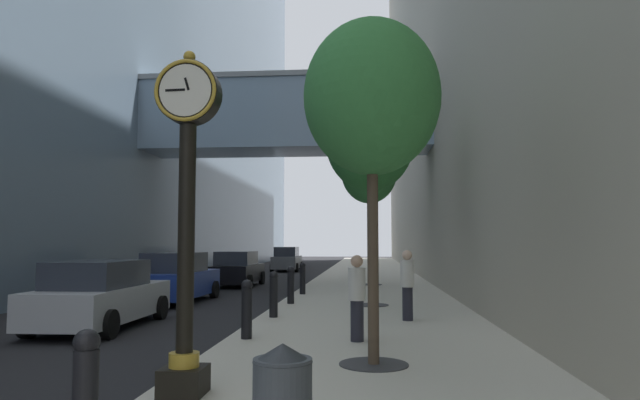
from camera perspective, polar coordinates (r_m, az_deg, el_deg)
name	(u,v)px	position (r m, az deg, el deg)	size (l,w,h in m)	color
ground_plane	(310,284)	(28.64, -0.97, -8.44)	(110.00, 110.00, 0.00)	black
sidewalk_right	(369,279)	(31.48, 4.93, -7.92)	(5.84, 80.00, 0.14)	beige
street_clock	(187,202)	(7.56, -13.27, -0.22)	(0.84, 0.55, 4.47)	black
bollard_nearest	(85,395)	(5.56, -22.56, -17.66)	(0.23, 0.23, 1.18)	black
bollard_third	(247,308)	(11.72, -7.39, -10.70)	(0.23, 0.23, 1.18)	black
bollard_fourth	(274,293)	(14.93, -4.69, -9.33)	(0.23, 0.23, 1.18)	black
bollard_fifth	(291,284)	(18.17, -2.96, -8.44)	(0.23, 0.23, 1.18)	black
bollard_sixth	(303,278)	(21.42, -1.77, -7.81)	(0.23, 0.23, 1.18)	black
street_tree_near	(372,99)	(9.45, 5.24, 10.11)	(2.24, 2.24, 5.59)	#333335
street_tree_mid_near	(370,141)	(17.98, 5.03, 5.93)	(2.79, 2.79, 6.74)	#333335
street_tree_mid_far	(369,172)	(26.45, 4.96, 2.84)	(2.61, 2.61, 6.74)	#333335
pedestrian_walking	(357,296)	(11.32, 3.74, -9.58)	(0.36, 0.46, 1.68)	#23232D
pedestrian_by_clock	(407,283)	(14.39, 8.78, -8.24)	(0.42, 0.42, 1.74)	#23232D
car_blue_near	(177,278)	(20.48, -14.23, -7.63)	(2.06, 4.51, 1.72)	navy
car_silver_mid	(101,295)	(14.90, -21.19, -8.92)	(2.09, 4.67, 1.63)	#B7BABF
car_black_far	(237,269)	(27.20, -8.33, -6.92)	(2.02, 4.37, 1.65)	black
car_grey_trailing	(287,259)	(41.31, -3.35, -5.99)	(2.01, 4.53, 1.75)	slate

